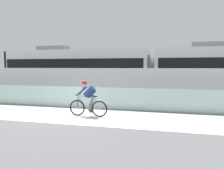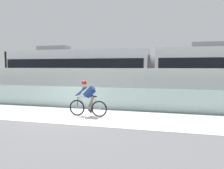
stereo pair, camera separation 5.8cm
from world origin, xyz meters
The scene contains 8 objects.
ground_plane centered at (0.00, 0.00, 0.00)m, with size 200.00×200.00×0.00m, color slate.
bike_path_deck centered at (0.00, 0.00, 0.01)m, with size 32.00×3.20×0.01m, color silver.
glass_parapet centered at (0.00, 1.85, 0.56)m, with size 32.00×0.05×1.13m, color silver.
concrete_barrier_wall centered at (0.00, 3.65, 1.06)m, with size 32.00×0.36×2.11m, color silver.
tram_rail_near centered at (0.00, 6.13, 0.00)m, with size 32.00×0.08×0.01m, color #595654.
tram_rail_far centered at (0.00, 7.57, 0.00)m, with size 32.00×0.08×0.01m, color #595654.
tram centered at (3.26, 6.85, 1.89)m, with size 22.56×2.54×3.81m.
cyclist_on_bike centered at (1.02, 0.00, 0.78)m, with size 1.77×0.58×1.61m.
Camera 2 is at (4.56, -9.28, 2.22)m, focal length 36.01 mm.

